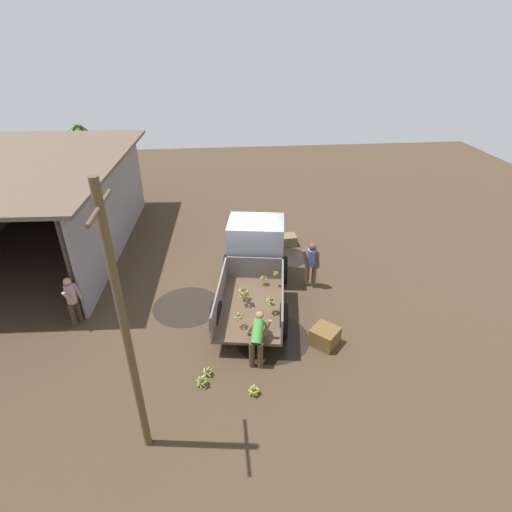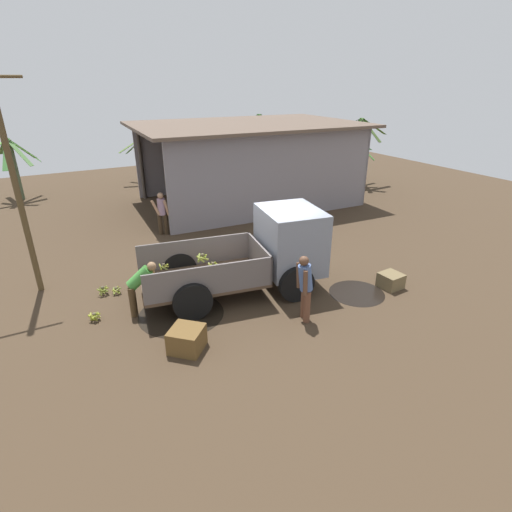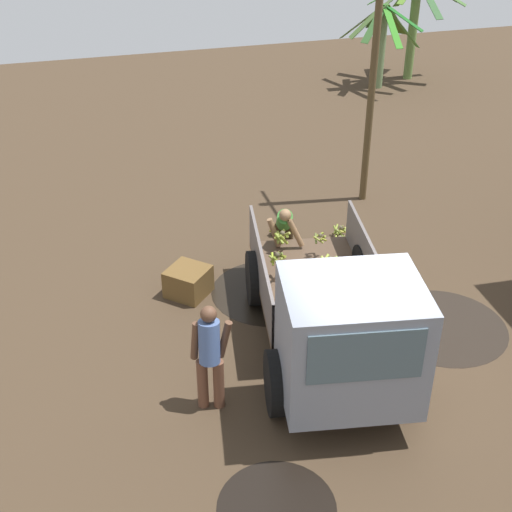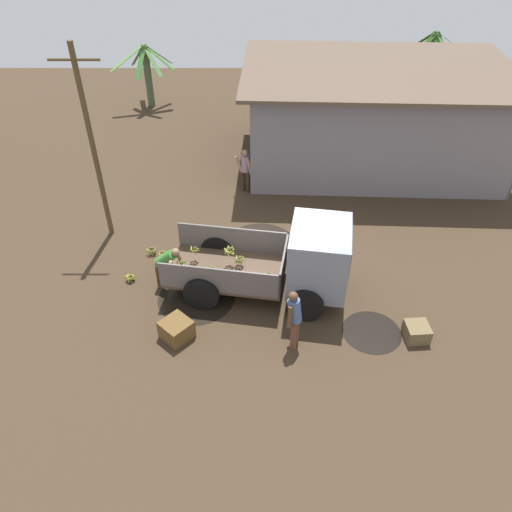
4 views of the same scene
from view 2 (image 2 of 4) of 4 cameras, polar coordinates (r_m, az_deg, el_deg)
ground at (r=11.31m, az=0.73°, el=-3.18°), size 36.00×36.00×0.00m
mud_patch_0 at (r=9.83m, az=-10.61°, el=-8.14°), size 2.03×2.03×0.01m
mud_patch_1 at (r=10.87m, az=14.19°, el=-5.15°), size 1.44×1.44×0.01m
mud_patch_2 at (r=12.33m, az=-6.69°, el=-0.93°), size 2.08×2.08×0.01m
cargo_truck at (r=10.46m, az=2.43°, el=1.11°), size 4.86×2.63×2.11m
warehouse_shed at (r=18.31m, az=0.23°, el=15.58°), size 9.85×6.88×3.45m
utility_pole at (r=11.24m, az=-31.24°, el=9.20°), size 1.29×0.15×5.66m
banana_palm_0 at (r=21.98m, az=14.53°, el=14.61°), size 2.45×2.11×3.39m
banana_palm_1 at (r=24.29m, az=0.45°, el=16.01°), size 2.60×2.02×3.35m
banana_palm_2 at (r=21.63m, az=-31.31°, el=10.76°), size 2.66×2.43×2.76m
banana_palm_3 at (r=22.24m, az=13.25°, el=13.46°), size 2.42×2.67×2.44m
banana_palm_6 at (r=22.81m, az=-15.03°, el=13.71°), size 2.84×2.54×2.53m
person_foreground_visitor at (r=9.09m, az=7.00°, el=-4.18°), size 0.44×0.60×1.62m
person_worker_loading at (r=9.72m, az=-16.26°, el=-3.92°), size 0.77×0.66×1.31m
person_bystander_near_shed at (r=14.62m, az=-13.30°, el=6.19°), size 0.63×0.43×1.55m
banana_bunch_on_ground_0 at (r=10.08m, az=-22.07°, el=-7.96°), size 0.28×0.28×0.21m
banana_bunch_on_ground_1 at (r=11.15m, az=-21.00°, el=-4.52°), size 0.30×0.30×0.24m
banana_bunch_on_ground_2 at (r=11.07m, az=-19.30°, el=-4.57°), size 0.24×0.24×0.21m
wooden_crate_0 at (r=8.52m, az=-9.86°, el=-11.63°), size 0.92×0.92×0.49m
wooden_crate_1 at (r=11.34m, az=18.70°, el=-3.34°), size 0.59×0.59×0.40m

